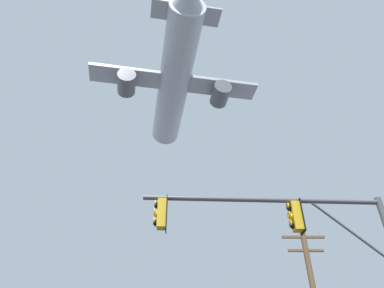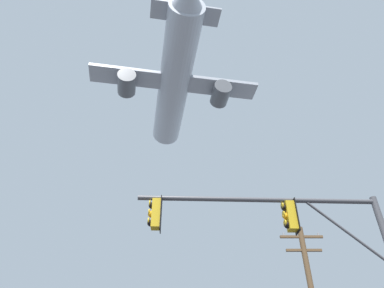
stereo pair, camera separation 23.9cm
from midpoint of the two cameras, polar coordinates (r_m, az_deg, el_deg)
The scene contains 2 objects.
signal_pole_near at distance 10.87m, azimuth 18.00°, elevation -14.99°, with size 7.44×0.62×6.22m.
airplane at distance 51.38m, azimuth -2.60°, elevation 9.93°, with size 23.94×30.99×8.44m.
Camera 2 is at (0.54, -3.27, 1.23)m, focal length 32.61 mm.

